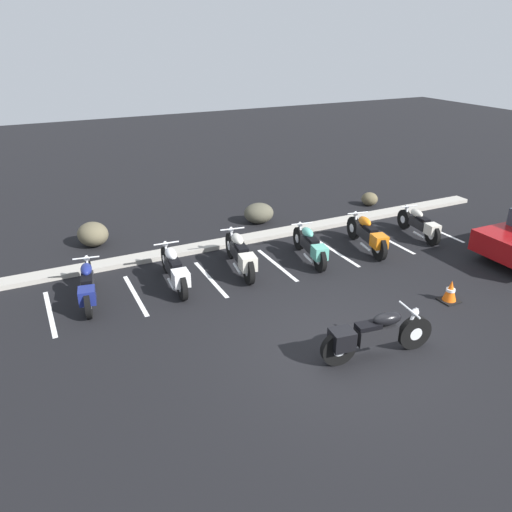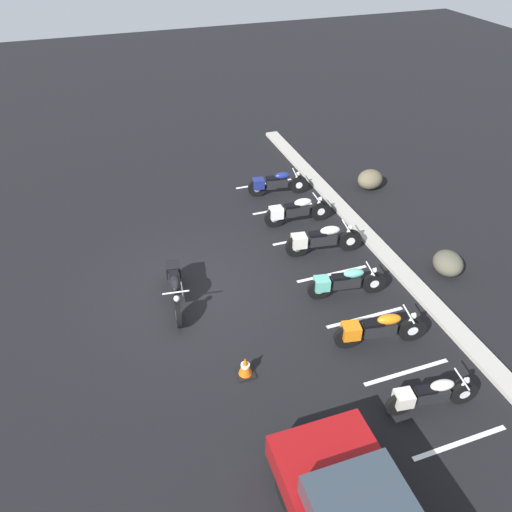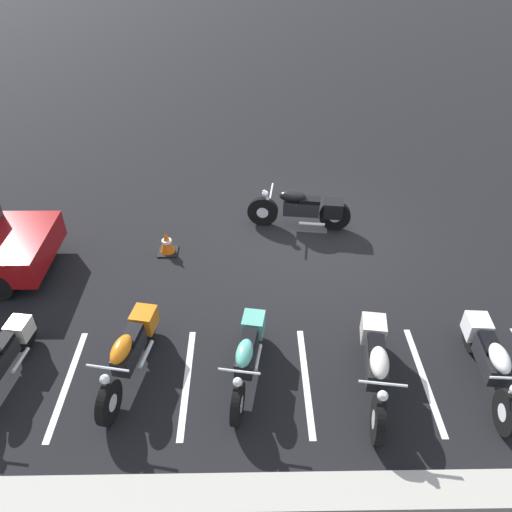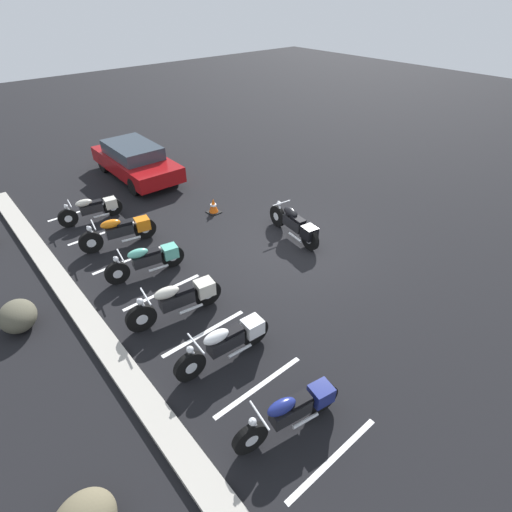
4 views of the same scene
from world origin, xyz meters
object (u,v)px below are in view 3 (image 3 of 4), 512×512
parked_bike_5 (2,356)px  motorcycle_black_featured (304,209)px  traffic_cone (167,243)px  parked_bike_4 (131,349)px  parked_bike_1 (489,358)px  parked_bike_3 (248,353)px  parked_bike_2 (375,362)px

parked_bike_5 → motorcycle_black_featured: bearing=137.4°
motorcycle_black_featured → traffic_cone: size_ratio=4.45×
parked_bike_4 → traffic_cone: bearing=-171.7°
motorcycle_black_featured → traffic_cone: motorcycle_black_featured is taller
motorcycle_black_featured → parked_bike_1: (-2.37, 4.26, -0.02)m
motorcycle_black_featured → parked_bike_5: 6.41m
parked_bike_1 → traffic_cone: bearing=-118.8°
motorcycle_black_featured → parked_bike_3: (1.24, 4.09, -0.04)m
parked_bike_5 → traffic_cone: (-2.06, -3.17, -0.18)m
parked_bike_4 → motorcycle_black_featured: bearing=153.8°
parked_bike_3 → parked_bike_1: bearing=97.0°
parked_bike_3 → parked_bike_2: bearing=92.6°
motorcycle_black_featured → parked_bike_2: parked_bike_2 is taller
parked_bike_4 → parked_bike_1: bearing=98.0°
parked_bike_3 → parked_bike_5: bearing=-80.5°
parked_bike_5 → parked_bike_1: bearing=96.5°
motorcycle_black_featured → parked_bike_5: motorcycle_black_featured is taller
motorcycle_black_featured → parked_bike_2: (-0.65, 4.33, 0.00)m
motorcycle_black_featured → parked_bike_1: 4.87m
parked_bike_1 → motorcycle_black_featured: bearing=-147.2°
motorcycle_black_featured → parked_bike_3: motorcycle_black_featured is taller
traffic_cone → parked_bike_4: bearing=87.7°
parked_bike_4 → traffic_cone: size_ratio=4.31×
parked_bike_4 → parked_bike_5: (1.93, 0.07, -0.05)m
parked_bike_5 → traffic_cone: bearing=155.0°
parked_bike_2 → parked_bike_3: parked_bike_2 is taller
parked_bike_1 → parked_bike_2: parked_bike_2 is taller
parked_bike_2 → parked_bike_5: parked_bike_2 is taller
traffic_cone → parked_bike_2: bearing=136.0°
parked_bike_2 → parked_bike_5: size_ratio=1.15×
motorcycle_black_featured → traffic_cone: 3.04m
motorcycle_black_featured → parked_bike_5: size_ratio=1.14×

